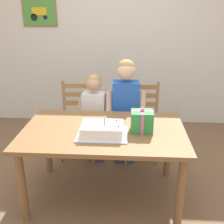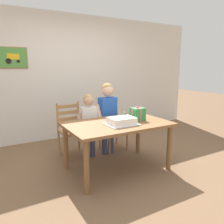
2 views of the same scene
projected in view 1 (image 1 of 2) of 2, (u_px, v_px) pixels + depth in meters
name	position (u px, v px, depth m)	size (l,w,h in m)	color
ground_plane	(104.00, 194.00, 2.80)	(20.00, 20.00, 0.00)	brown
back_wall	(115.00, 40.00, 4.17)	(6.40, 0.11, 2.60)	silver
dining_table	(104.00, 138.00, 2.57)	(1.49, 0.94, 0.72)	brown
birthday_cake	(102.00, 130.00, 2.41)	(0.44, 0.34, 0.19)	silver
gift_box_red_large	(142.00, 121.00, 2.47)	(0.20, 0.17, 0.23)	#2D8E42
chair_left	(78.00, 119.00, 3.44)	(0.44, 0.44, 0.92)	#A87A4C
chair_right	(142.00, 120.00, 3.40)	(0.43, 0.43, 0.92)	#A87A4C
child_older	(126.00, 103.00, 3.11)	(0.45, 0.26, 1.25)	#38426B
child_younger	(94.00, 111.00, 3.17)	(0.41, 0.24, 1.08)	#38426B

